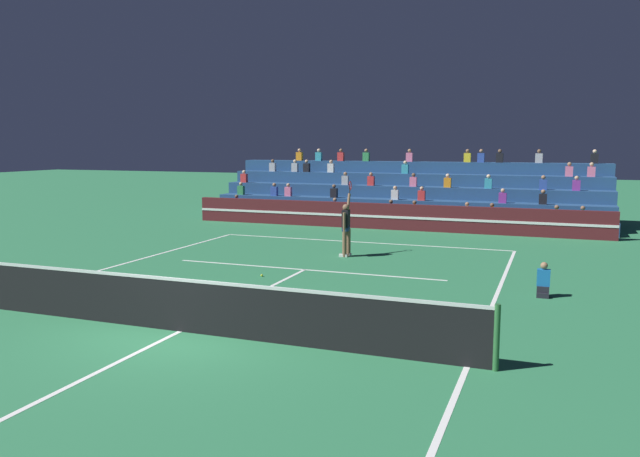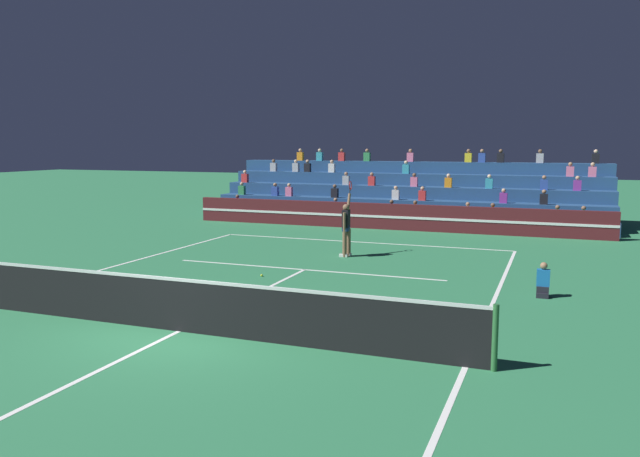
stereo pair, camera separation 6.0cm
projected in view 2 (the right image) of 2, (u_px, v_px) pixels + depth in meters
name	position (u px, v px, depth m)	size (l,w,h in m)	color
ground_plane	(179.00, 331.00, 12.15)	(120.00, 120.00, 0.00)	#2D7A4C
court_lines	(179.00, 331.00, 12.15)	(11.10, 23.90, 0.01)	white
tennis_net	(178.00, 304.00, 12.08)	(12.00, 0.10, 1.10)	#2D6B38
sponsor_banner_wall	(387.00, 217.00, 26.58)	(18.00, 0.26, 1.10)	#51191E
bleacher_stand	(408.00, 198.00, 30.03)	(18.24, 4.75, 3.38)	navy
ball_kid_courtside	(543.00, 283.00, 14.83)	(0.30, 0.36, 0.84)	black
tennis_player	(346.00, 226.00, 20.12)	(0.33, 1.07, 2.46)	brown
tennis_ball	(262.00, 275.00, 17.16)	(0.07, 0.07, 0.07)	#C6DB33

